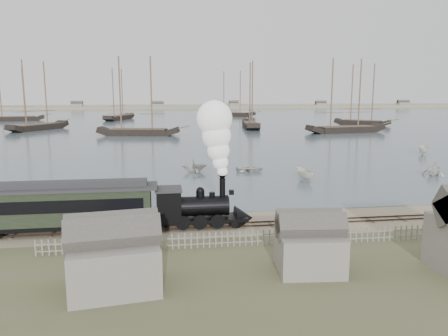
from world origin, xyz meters
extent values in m
plane|color=tan|center=(0.00, 0.00, 0.00)|extent=(600.00, 600.00, 0.00)
cube|color=#42555F|center=(0.00, 170.00, 0.03)|extent=(600.00, 336.00, 0.06)
cube|color=#33241C|center=(0.00, -2.50, 0.10)|extent=(120.00, 0.08, 0.12)
cube|color=#33241C|center=(0.00, -1.50, 0.10)|extent=(120.00, 0.08, 0.12)
cube|color=#42342A|center=(0.00, -2.00, 0.03)|extent=(120.00, 1.80, 0.06)
cube|color=tan|center=(0.00, 250.00, 0.00)|extent=(500.00, 20.00, 1.80)
cube|color=black|center=(-3.85, -2.00, 0.76)|extent=(7.44, 2.19, 0.27)
cylinder|color=black|center=(-4.29, -2.00, 1.86)|extent=(4.60, 1.64, 1.64)
cube|color=black|center=(-6.70, -2.00, 2.08)|extent=(1.97, 2.41, 2.52)
cube|color=#2F2F31|center=(-6.70, -2.00, 3.39)|extent=(2.19, 2.63, 0.13)
cylinder|color=black|center=(-2.21, -2.00, 3.33)|extent=(0.48, 0.48, 1.75)
sphere|color=black|center=(-4.07, -2.00, 3.14)|extent=(0.70, 0.70, 0.70)
cone|color=black|center=(-0.35, -2.00, 0.65)|extent=(1.53, 2.19, 2.19)
cube|color=black|center=(-1.44, -2.00, 2.95)|extent=(0.38, 0.38, 0.38)
cube|color=black|center=(-15.25, -2.00, 0.76)|extent=(15.30, 2.51, 0.38)
cube|color=black|center=(-15.25, -2.00, 2.29)|extent=(14.20, 2.73, 2.73)
cube|color=black|center=(-15.25, -3.39, 2.56)|extent=(13.11, 0.06, 0.98)
cube|color=black|center=(-15.25, -0.61, 2.56)|extent=(13.11, 0.06, 0.98)
cube|color=#2F2F31|center=(-15.25, -2.00, 3.71)|extent=(15.30, 2.95, 0.20)
cube|color=#2F2F31|center=(-15.25, -2.00, 4.04)|extent=(13.66, 1.31, 0.49)
imported|color=silver|center=(-5.64, -0.01, 0.38)|extent=(4.11, 4.46, 0.75)
imported|color=silver|center=(-2.73, 23.31, 0.97)|extent=(3.26, 3.69, 1.81)
imported|color=silver|center=(10.78, 15.49, 0.82)|extent=(4.09, 1.93, 1.53)
imported|color=silver|center=(5.05, 22.43, 0.46)|extent=(3.38, 4.28, 0.80)
imported|color=silver|center=(29.18, 16.11, 0.97)|extent=(4.38, 4.52, 1.82)
imported|color=silver|center=(39.40, 34.89, 0.83)|extent=(4.17, 3.37, 1.54)
camera|label=1|loc=(-7.06, -37.33, 11.38)|focal=35.00mm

